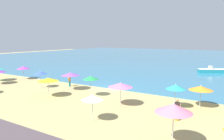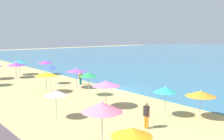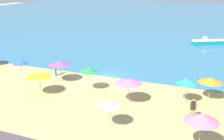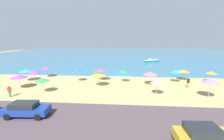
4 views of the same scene
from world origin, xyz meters
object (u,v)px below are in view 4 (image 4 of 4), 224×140
Objects in this scene: beach_umbrella_0 at (184,71)px; beach_umbrella_5 at (42,80)px; beach_umbrella_8 at (34,72)px; beach_umbrella_14 at (46,68)px; beach_umbrella_3 at (211,73)px; parked_car_3 at (204,136)px; beach_umbrella_2 at (123,71)px; beach_umbrella_7 at (101,70)px; beach_umbrella_13 at (26,70)px; bather_1 at (95,74)px; beach_umbrella_10 at (176,71)px; beach_umbrella_11 at (19,76)px; beach_umbrella_1 at (157,82)px; beach_umbrella_9 at (150,73)px; bather_0 at (9,91)px; beach_umbrella_12 at (98,75)px; bather_2 at (188,82)px; parked_car_2 at (26,109)px; beach_umbrella_4 at (211,81)px; beach_umbrella_6 at (77,71)px; skiff_nearshore at (151,61)px.

beach_umbrella_0 is 0.99× the size of beach_umbrella_5.
beach_umbrella_14 is (-0.10, 4.40, -0.05)m from beach_umbrella_8.
parked_car_3 is at bearing -119.54° from beach_umbrella_3.
beach_umbrella_2 is 4.22m from beach_umbrella_7.
bather_1 is (12.21, 2.93, -1.12)m from beach_umbrella_13.
beach_umbrella_11 is (-25.52, -5.18, -0.12)m from beach_umbrella_10.
beach_umbrella_1 is at bearing -51.86° from beach_umbrella_2.
beach_umbrella_9 is 20.56m from beach_umbrella_14.
beach_umbrella_10 is 25.94m from bather_0.
beach_umbrella_12 reaches higher than bather_2.
bather_0 is 0.36× the size of parked_car_2.
parked_car_3 is at bearing -108.02° from bather_2.
beach_umbrella_14 is at bearing 171.87° from beach_umbrella_7.
beach_umbrella_9 reaches higher than bather_0.
beach_umbrella_3 is 6.32m from beach_umbrella_10.
beach_umbrella_8 reaches higher than bather_2.
beach_umbrella_10 is (20.82, 6.82, 0.14)m from beach_umbrella_5.
beach_umbrella_12 is at bearing 165.15° from beach_umbrella_4.
beach_umbrella_12 is at bearing -178.93° from bather_2.
bather_1 is at bearing 178.66° from beach_umbrella_0.
beach_umbrella_10 reaches higher than beach_umbrella_14.
beach_umbrella_11 is (-20.73, -3.29, -0.10)m from beach_umbrella_9.
bather_2 is (25.35, 5.82, 0.10)m from bather_0.
beach_umbrella_1 is 20.92m from beach_umbrella_11.
beach_umbrella_0 reaches higher than parked_car_3.
beach_umbrella_8 is 25.85m from bather_2.
bather_1 is (5.85, 8.83, -1.06)m from beach_umbrella_5.
beach_umbrella_12 is at bearing -72.30° from bather_1.
beach_umbrella_6 is 0.41× the size of skiff_nearshore.
bather_0 is (-3.55, -1.97, -1.05)m from beach_umbrella_5.
beach_umbrella_10 is 0.41× the size of skiff_nearshore.
beach_umbrella_6 is 4.36m from beach_umbrella_7.
beach_umbrella_8 reaches higher than bather_1.
beach_umbrella_3 is 32.07m from bather_0.
beach_umbrella_4 is (-4.41, -7.80, 0.53)m from beach_umbrella_3.
beach_umbrella_6 reaches higher than parked_car_3.
beach_umbrella_13 is (-27.17, -0.92, -0.08)m from beach_umbrella_10.
beach_umbrella_10 is at bearing 1.95° from beach_umbrella_13.
beach_umbrella_2 is (-11.27, -2.22, 0.26)m from beach_umbrella_0.
beach_umbrella_4 is 11.01m from parked_car_3.
beach_umbrella_8 is (-26.77, -3.84, 0.06)m from beach_umbrella_0.
parked_car_3 is 0.71× the size of skiff_nearshore.
beach_umbrella_11 reaches higher than beach_umbrella_0.
beach_umbrella_1 reaches higher than parked_car_3.
beach_umbrella_11 reaches higher than bather_0.
beach_umbrella_5 is 1.41× the size of bather_1.
beach_umbrella_7 is 3.75m from beach_umbrella_12.
bather_1 is at bearing -123.25° from skiff_nearshore.
beach_umbrella_11 is 0.57× the size of parked_car_2.
beach_umbrella_14 is (-31.24, 1.62, 0.04)m from beach_umbrella_3.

